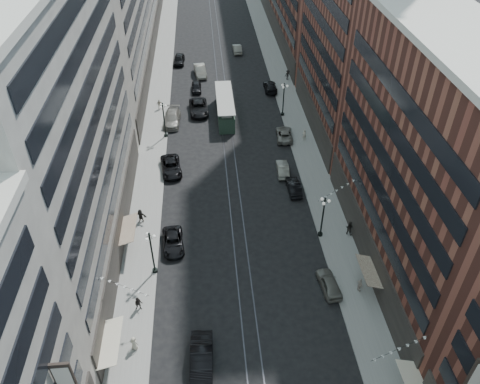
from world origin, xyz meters
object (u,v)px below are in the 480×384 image
object	(u,v)px
pedestrian_5	(140,216)
car_extra_0	(200,71)
pedestrian_6	(159,104)
car_extra_2	(199,108)
pedestrian_7	(349,228)
pedestrian_8	(304,135)
lamppost_se_far	(323,216)
car_13	(196,87)
car_9	(179,59)
lamppost_sw_far	(152,252)
car_11	(284,134)
pedestrian_2	(139,304)
car_extra_1	(283,169)
car_5	(202,359)
car_14	(237,49)
pedestrian_9	(288,75)
car_4	(329,283)
pedestrian_4	(360,285)
lamppost_se_mid	(284,98)
pedestrian_1	(134,343)
car_12	(270,86)
car_7	(171,167)
streetcar	(225,107)
car_8	(172,118)
lamppost_sw_mid	(164,119)
car_2	(173,242)
car_10	(294,187)

from	to	relation	value
pedestrian_5	car_extra_0	bearing A→B (deg)	96.05
pedestrian_6	car_extra_2	size ratio (longest dim) A/B	0.27
pedestrian_5	pedestrian_7	size ratio (longest dim) A/B	0.97
pedestrian_8	pedestrian_5	bearing A→B (deg)	33.71
lamppost_se_far	car_13	distance (m)	40.52
car_9	pedestrian_5	xyz separation A→B (m)	(-3.54, -46.21, 0.19)
lamppost_sw_far	car_11	xyz separation A→B (m)	(17.60, 25.19, -2.41)
pedestrian_2	car_extra_1	distance (m)	27.30
car_5	car_9	xyz separation A→B (m)	(-3.24, 65.36, -0.07)
car_14	pedestrian_9	bearing A→B (deg)	119.18
car_14	car_extra_0	xyz separation A→B (m)	(-7.71, -10.46, 0.13)
lamppost_se_far	pedestrian_5	bearing A→B (deg)	168.84
car_13	car_4	bearing A→B (deg)	-74.42
pedestrian_7	car_extra_0	xyz separation A→B (m)	(-16.17, 44.48, -0.15)
pedestrian_4	pedestrian_6	size ratio (longest dim) A/B	0.96
car_4	lamppost_se_mid	bearing A→B (deg)	-96.80
pedestrian_1	car_12	bearing A→B (deg)	-89.00
car_9	car_extra_1	distance (m)	40.50
car_13	pedestrian_2	bearing A→B (deg)	-97.38
lamppost_sw_far	lamppost_se_mid	xyz separation A→B (m)	(18.40, 32.00, 0.00)
pedestrian_1	pedestrian_5	distance (m)	17.10
car_9	pedestrian_8	size ratio (longest dim) A/B	2.85
car_4	pedestrian_7	xyz separation A→B (m)	(4.05, 7.53, 0.32)
car_5	pedestrian_2	world-z (taller)	car_5
lamppost_sw_far	car_11	distance (m)	30.82
car_4	pedestrian_2	size ratio (longest dim) A/B	2.68
lamppost_sw_far	car_7	bearing A→B (deg)	86.49
streetcar	pedestrian_8	size ratio (longest dim) A/B	6.90
pedestrian_6	pedestrian_8	bearing A→B (deg)	138.86
lamppost_se_far	car_13	size ratio (longest dim) A/B	1.33
lamppost_sw_far	pedestrian_4	bearing A→B (deg)	-11.62
pedestrian_8	car_11	bearing A→B (deg)	-20.66
car_8	lamppost_se_mid	bearing A→B (deg)	6.97
lamppost_sw_mid	car_12	distance (m)	22.70
lamppost_se_far	car_extra_2	bearing A→B (deg)	113.92
car_5	car_14	bearing A→B (deg)	84.81
car_2	car_9	bearing A→B (deg)	85.33
car_extra_0	car_13	bearing A→B (deg)	-103.19
lamppost_se_far	car_2	world-z (taller)	lamppost_se_far
car_12	pedestrian_6	bearing A→B (deg)	16.13
lamppost_se_mid	car_11	world-z (taller)	lamppost_se_mid
car_12	car_extra_2	xyz separation A→B (m)	(-12.58, -6.98, 0.12)
car_10	car_14	xyz separation A→B (m)	(-3.61, 46.48, 0.06)
pedestrian_6	pedestrian_8	world-z (taller)	pedestrian_8
lamppost_se_far	pedestrian_4	distance (m)	8.76
pedestrian_1	pedestrian_4	xyz separation A→B (m)	(21.75, 4.82, 0.04)
car_13	car_extra_1	distance (m)	27.99
car_8	pedestrian_7	distance (m)	34.13
lamppost_se_mid	pedestrian_1	distance (m)	45.54
car_extra_0	car_7	bearing A→B (deg)	-104.45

